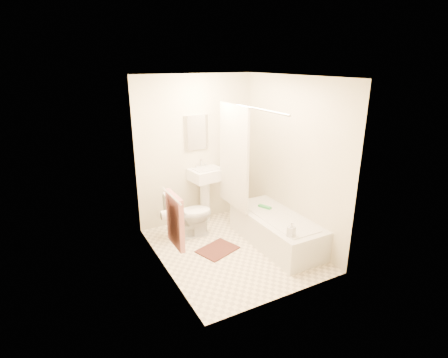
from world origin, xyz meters
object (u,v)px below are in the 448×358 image
toilet (189,215)px  sink (206,193)px  bath_mat (218,250)px  bathtub (276,230)px  soap_bottle (291,229)px

toilet → sink: bearing=-45.5°
toilet → sink: (0.46, 0.38, 0.15)m
sink → bath_mat: 1.13m
toilet → bathtub: (1.04, -0.82, -0.13)m
toilet → soap_bottle: size_ratio=3.69×
toilet → bathtub: 1.33m
bath_mat → bathtub: bearing=-14.7°
bathtub → soap_bottle: bearing=-109.3°
toilet → bath_mat: toilet is taller
bath_mat → sink: bearing=73.9°
bath_mat → soap_bottle: (0.65, -0.80, 0.53)m
bathtub → soap_bottle: 0.69m
toilet → bath_mat: bearing=-157.6°
bath_mat → soap_bottle: 1.16m
sink → bathtub: sink is taller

